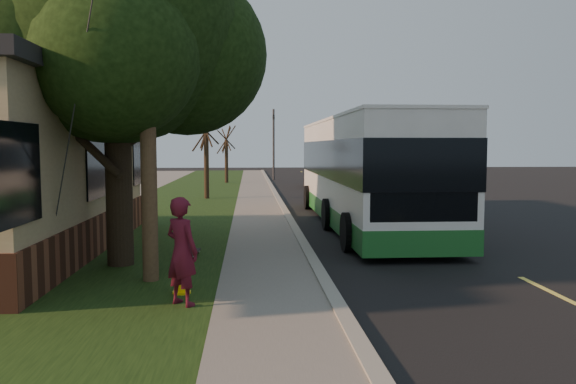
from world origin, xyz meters
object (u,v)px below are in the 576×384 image
object	(u,v)px
fire_hydrant	(181,273)
utility_pole	(146,37)
bare_tree_far	(226,155)
skateboarder	(182,251)
traffic_signal	(274,139)
transit_bus	(364,169)
distant_car	(318,177)
bare_tree_near	(206,156)
leafy_tree	(118,26)
skateboard_main	(194,252)

from	to	relation	value
fire_hydrant	utility_pole	world-z (taller)	utility_pole
bare_tree_far	skateboarder	bearing A→B (deg)	-89.07
utility_pole	traffic_signal	xyz separation A→B (m)	(3.81, 33.01, -1.47)
utility_pole	transit_bus	xyz separation A→B (m)	(5.70, 7.70, -2.76)
fire_hydrant	distant_car	xyz separation A→B (m)	(5.56, 25.84, 0.25)
bare_tree_near	transit_bus	world-z (taller)	bare_tree_near
utility_pole	leafy_tree	size ratio (longest dim) A/B	1.16
traffic_signal	skateboard_main	distance (m)	30.83
bare_tree_near	skateboard_main	bearing A→B (deg)	-86.98
traffic_signal	skateboarder	size ratio (longest dim) A/B	3.13
bare_tree_near	distant_car	world-z (taller)	bare_tree_near
bare_tree_near	traffic_signal	xyz separation A→B (m)	(4.00, 16.00, 1.01)
skateboarder	skateboard_main	xyz separation A→B (m)	(-0.23, 4.21, -0.82)
skateboard_main	bare_tree_near	bearing A→B (deg)	93.02
distant_car	utility_pole	bearing A→B (deg)	-103.42
leafy_tree	bare_tree_far	xyz separation A→B (m)	(1.17, 27.35, -3.16)
utility_pole	bare_tree_near	world-z (taller)	utility_pole
traffic_signal	fire_hydrant	bearing A→B (deg)	-95.21
leafy_tree	traffic_signal	bearing A→B (deg)	81.53
distant_car	bare_tree_near	bearing A→B (deg)	-128.74
bare_tree_near	bare_tree_far	bearing A→B (deg)	87.61
bare_tree_far	traffic_signal	xyz separation A→B (m)	(3.50, 4.00, 1.16)
fire_hydrant	skateboard_main	xyz separation A→B (m)	(-0.13, 3.49, -0.30)
fire_hydrant	bare_tree_near	world-z (taller)	bare_tree_near
utility_pole	distant_car	world-z (taller)	utility_pole
bare_tree_far	skateboarder	size ratio (longest dim) A/B	2.30
bare_tree_far	skateboard_main	xyz separation A→B (m)	(0.27, -26.51, -1.87)
utility_pole	bare_tree_near	distance (m)	17.19
skateboarder	bare_tree_far	bearing A→B (deg)	-48.42
utility_pole	distant_car	distance (m)	25.93
traffic_signal	skateboarder	xyz separation A→B (m)	(-3.00, -34.72, -2.22)
fire_hydrant	skateboarder	bearing A→B (deg)	-82.08
utility_pole	bare_tree_near	size ratio (longest dim) A/B	2.11
utility_pole	traffic_signal	distance (m)	33.26
leafy_tree	bare_tree_far	distance (m)	27.56
transit_bus	skateboard_main	xyz separation A→B (m)	(-5.13, -5.21, -1.74)
bare_tree_near	transit_bus	xyz separation A→B (m)	(5.90, -9.30, -0.28)
fire_hydrant	leafy_tree	bearing A→B (deg)	120.67
bare_tree_near	distant_car	bearing A→B (deg)	50.54
leafy_tree	bare_tree_far	world-z (taller)	leafy_tree
traffic_signal	distant_car	xyz separation A→B (m)	(2.46, -8.16, -2.49)
traffic_signal	skateboard_main	xyz separation A→B (m)	(-3.23, -30.51, -3.03)
transit_bus	utility_pole	bearing A→B (deg)	-126.52
distant_car	transit_bus	bearing A→B (deg)	-91.14
fire_hydrant	distant_car	bearing A→B (deg)	77.87
distant_car	skateboard_main	bearing A→B (deg)	-103.57
fire_hydrant	skateboarder	xyz separation A→B (m)	(0.10, -0.72, 0.51)
bare_tree_far	bare_tree_near	bearing A→B (deg)	-92.39
utility_pole	bare_tree_near	bearing A→B (deg)	90.66
utility_pole	skateboard_main	size ratio (longest dim) A/B	10.16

